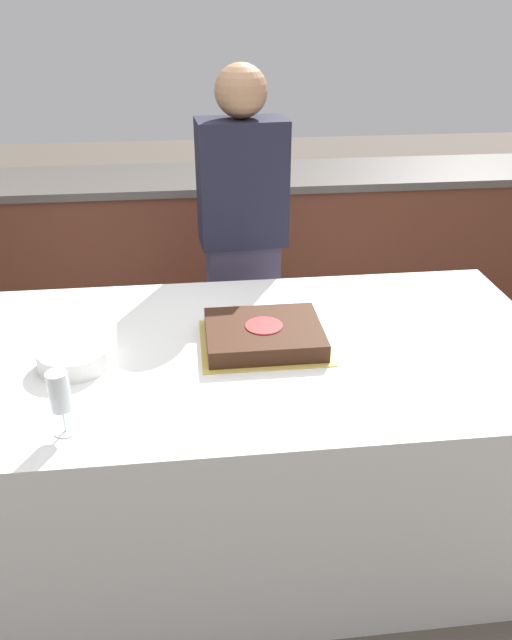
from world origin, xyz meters
name	(u,v)px	position (x,y,z in m)	size (l,w,h in m)	color
ground_plane	(249,519)	(0.00, 0.00, 0.00)	(14.00, 14.00, 0.00)	brown
back_counter	(219,253)	(0.00, 1.61, 0.46)	(4.40, 0.58, 0.92)	#5B2D1E
dining_table	(248,440)	(0.00, 0.00, 0.38)	(2.06, 1.07, 0.77)	white
cake	(264,335)	(0.06, 0.02, 0.80)	(0.42, 0.35, 0.07)	gold
plate_stack	(74,356)	(-0.55, -0.05, 0.80)	(0.22, 0.22, 0.06)	white
wine_glass	(59,393)	(-0.52, -0.39, 0.89)	(0.06, 0.06, 0.18)	white
side_plate_near_cake	(258,302)	(0.07, 0.32, 0.77)	(0.19, 0.19, 0.00)	white
person_cutting_cake	(243,249)	(0.06, 0.76, 0.82)	(0.37, 0.23, 1.57)	#383347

